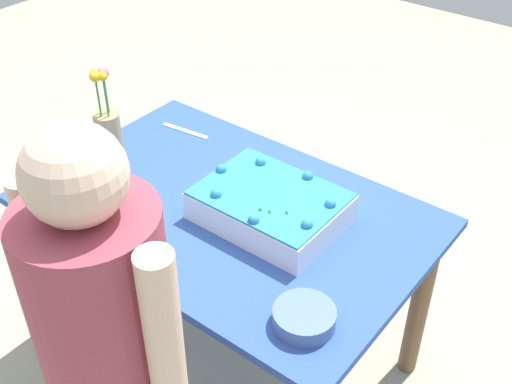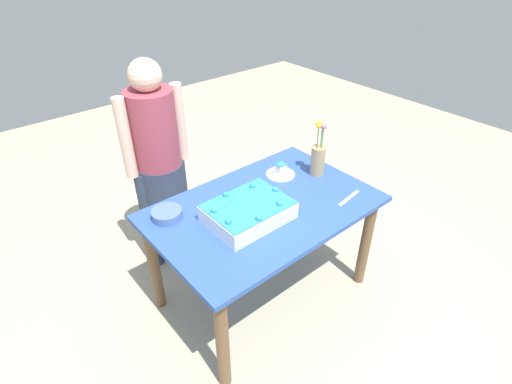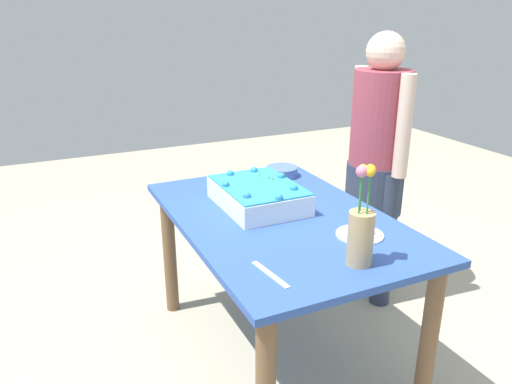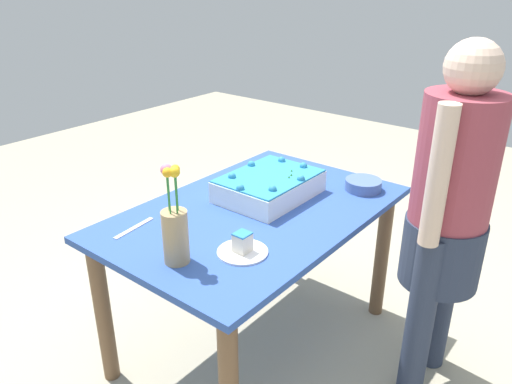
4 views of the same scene
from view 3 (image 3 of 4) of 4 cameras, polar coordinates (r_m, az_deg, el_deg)
The scene contains 8 objects.
ground_plane at distance 2.59m, azimuth 2.54°, elevation -17.77°, with size 8.00×8.00×0.00m, color #ACA38A.
dining_table at distance 2.26m, azimuth 2.78°, elevation -5.49°, with size 1.33×0.87×0.73m.
sheet_cake at distance 2.30m, azimuth 0.26°, elevation -0.33°, with size 0.45×0.34×0.13m.
serving_plate_with_slice at distance 2.06m, azimuth 11.80°, elevation -4.30°, with size 0.19×0.19×0.08m.
cake_knife at distance 1.74m, azimuth 1.66°, elevation -9.39°, with size 0.21×0.02×0.00m, color silver.
flower_vase at distance 1.80m, azimuth 11.91°, elevation -4.45°, with size 0.09×0.09×0.37m.
fruit_bowl at distance 2.73m, azimuth 2.97°, elevation 2.36°, with size 0.17×0.17×0.05m, color #4F6AA0.
person_standing at distance 2.79m, azimuth 13.66°, elevation 4.27°, with size 0.45×0.31×1.49m.
Camera 3 is at (1.80, -0.96, 1.59)m, focal length 35.00 mm.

